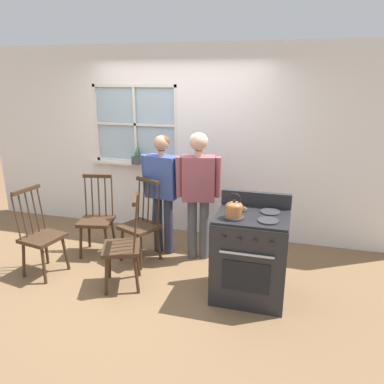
# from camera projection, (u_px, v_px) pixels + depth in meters

# --- Properties ---
(ground_plane) EXTENTS (16.00, 16.00, 0.00)m
(ground_plane) POSITION_uv_depth(u_px,v_px,m) (148.00, 273.00, 4.50)
(ground_plane) COLOR brown
(wall_back) EXTENTS (6.40, 0.16, 2.70)m
(wall_back) POSITION_uv_depth(u_px,v_px,m) (185.00, 144.00, 5.38)
(wall_back) COLOR white
(wall_back) RESTS_ON ground_plane
(chair_by_window) EXTENTS (0.49, 0.48, 1.05)m
(chair_by_window) POSITION_uv_depth(u_px,v_px,m) (97.00, 220.00, 4.90)
(chair_by_window) COLOR #3D2819
(chair_by_window) RESTS_ON ground_plane
(chair_near_wall) EXTENTS (0.55, 0.54, 1.05)m
(chair_near_wall) POSITION_uv_depth(u_px,v_px,m) (141.00, 226.00, 4.72)
(chair_near_wall) COLOR #3D2819
(chair_near_wall) RESTS_ON ground_plane
(chair_center_cluster) EXTENTS (0.47, 0.48, 1.05)m
(chair_center_cluster) POSITION_uv_depth(u_px,v_px,m) (41.00, 237.00, 4.39)
(chair_center_cluster) COLOR #3D2819
(chair_center_cluster) RESTS_ON ground_plane
(chair_near_stove) EXTENTS (0.53, 0.54, 1.05)m
(chair_near_stove) POSITION_uv_depth(u_px,v_px,m) (123.00, 247.00, 4.12)
(chair_near_stove) COLOR #3D2819
(chair_near_stove) RESTS_ON ground_plane
(person_elderly_left) EXTENTS (0.57, 0.27, 1.58)m
(person_elderly_left) POSITION_uv_depth(u_px,v_px,m) (162.00, 184.00, 4.79)
(person_elderly_left) COLOR #2D3347
(person_elderly_left) RESTS_ON ground_plane
(person_teen_center) EXTENTS (0.56, 0.30, 1.63)m
(person_teen_center) POSITION_uv_depth(u_px,v_px,m) (198.00, 184.00, 4.61)
(person_teen_center) COLOR #4C4C51
(person_teen_center) RESTS_ON ground_plane
(stove) EXTENTS (0.75, 0.68, 1.08)m
(stove) POSITION_uv_depth(u_px,v_px,m) (250.00, 255.00, 3.93)
(stove) COLOR #232326
(stove) RESTS_ON ground_plane
(kettle) EXTENTS (0.21, 0.17, 0.25)m
(kettle) POSITION_uv_depth(u_px,v_px,m) (234.00, 209.00, 3.69)
(kettle) COLOR #A86638
(kettle) RESTS_ON stove
(potted_plant) EXTENTS (0.17, 0.17, 0.33)m
(potted_plant) POSITION_uv_depth(u_px,v_px,m) (137.00, 158.00, 5.55)
(potted_plant) COLOR #42474C
(potted_plant) RESTS_ON wall_back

